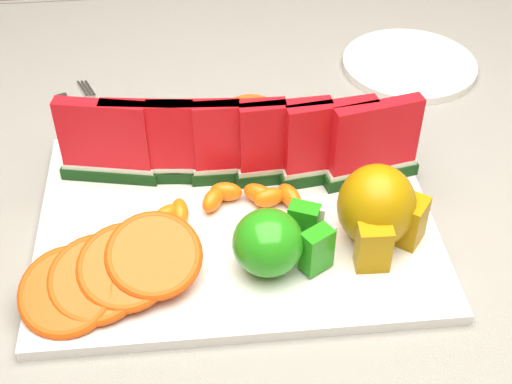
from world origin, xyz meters
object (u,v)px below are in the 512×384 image
object	(u,v)px
apple_cluster	(275,241)
side_plate	(409,64)
pear_cluster	(378,209)
fork	(81,126)
platter	(236,221)

from	to	relation	value
apple_cluster	side_plate	size ratio (longest dim) A/B	0.52
pear_cluster	fork	distance (m)	0.39
platter	fork	distance (m)	0.26
platter	side_plate	size ratio (longest dim) A/B	2.06
apple_cluster	fork	distance (m)	0.33
side_plate	apple_cluster	bearing A→B (deg)	-122.53
side_plate	fork	bearing A→B (deg)	-167.64
apple_cluster	pear_cluster	size ratio (longest dim) A/B	1.00
apple_cluster	side_plate	xyz separation A→B (m)	(0.23, 0.35, -0.04)
pear_cluster	fork	bearing A→B (deg)	143.02
pear_cluster	side_plate	world-z (taller)	pear_cluster
platter	fork	size ratio (longest dim) A/B	2.10
side_plate	platter	bearing A→B (deg)	-132.30
platter	side_plate	distance (m)	0.38
platter	pear_cluster	bearing A→B (deg)	-18.12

